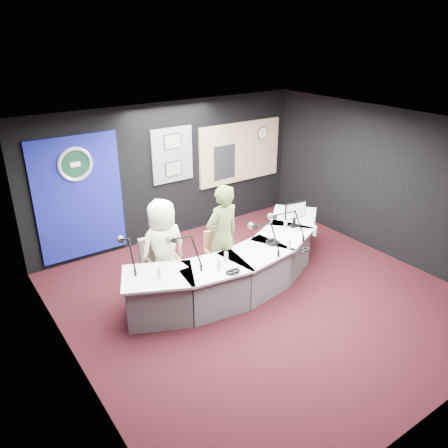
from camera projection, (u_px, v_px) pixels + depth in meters
ground at (261, 298)px, 7.43m from camera, size 6.00×6.00×0.00m
ceiling at (268, 129)px, 6.29m from camera, size 6.00×6.00×0.02m
wall_back at (170, 172)px, 9.11m from camera, size 6.00×0.02×2.80m
wall_left at (68, 279)px, 5.30m from camera, size 0.02×6.00×2.80m
wall_right at (388, 184)px, 8.43m from camera, size 0.02×6.00×2.80m
broadcast_desk at (240, 266)px, 7.67m from camera, size 4.50×1.90×0.75m
backdrop_panel at (79, 198)px, 8.16m from camera, size 1.60×0.05×2.30m
agency_seal at (75, 164)px, 7.86m from camera, size 0.63×0.07×0.63m
seal_center at (75, 164)px, 7.87m from camera, size 0.48×0.01×0.48m
pinboard at (172, 155)px, 8.97m from camera, size 0.90×0.04×1.10m
framed_photo_upper at (172, 142)px, 8.83m from camera, size 0.34×0.02×0.27m
framed_photo_lower at (174, 169)px, 9.06m from camera, size 0.34×0.02×0.27m
booth_window_frame at (240, 152)px, 9.94m from camera, size 2.12×0.06×1.32m
booth_glow at (241, 152)px, 9.93m from camera, size 2.00×0.02×1.20m
equipment_rack at (224, 162)px, 9.74m from camera, size 0.55×0.02×0.75m
wall_clock at (263, 133)px, 10.09m from camera, size 0.28×0.01×0.28m
armchair_left at (165, 268)px, 7.36m from camera, size 0.62×0.62×0.98m
armchair_right at (222, 262)px, 7.65m from camera, size 0.57×0.57×0.87m
draped_jacket at (154, 256)px, 7.47m from camera, size 0.51×0.17×0.70m
person_man at (163, 249)px, 7.22m from camera, size 0.85×0.59×1.68m
person_woman at (222, 237)px, 7.46m from camera, size 0.71×0.51×1.82m
computer_monitor at (295, 210)px, 8.11m from camera, size 0.46×0.10×0.32m
desk_phone at (273, 243)px, 7.57m from camera, size 0.19×0.16×0.05m
headphones_near at (304, 250)px, 7.33m from camera, size 0.24×0.24×0.04m
headphones_far at (233, 272)px, 6.70m from camera, size 0.20×0.20×0.03m
paper_stack at (178, 265)px, 6.91m from camera, size 0.21×0.29×0.00m
notepad at (216, 268)px, 6.83m from camera, size 0.26×0.32×0.00m
boom_mic_a at (127, 249)px, 6.75m from camera, size 0.17×0.74×0.60m
boom_mic_b at (185, 247)px, 6.81m from camera, size 0.31×0.71×0.60m
boom_mic_c at (265, 234)px, 7.25m from camera, size 0.21×0.73×0.60m
boom_mic_d at (287, 222)px, 7.69m from camera, size 0.41×0.67×0.60m
water_bottles at (251, 246)px, 7.31m from camera, size 3.29×0.65×0.18m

